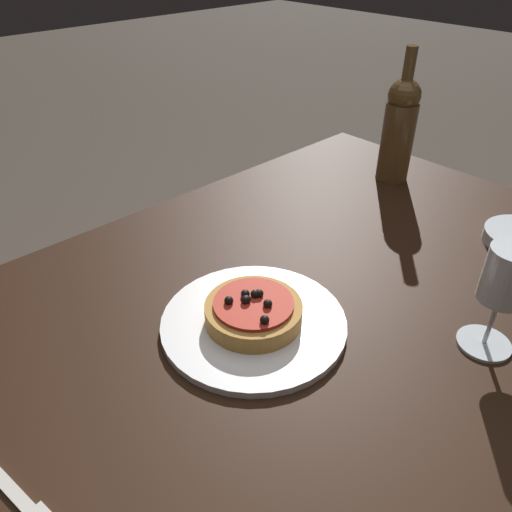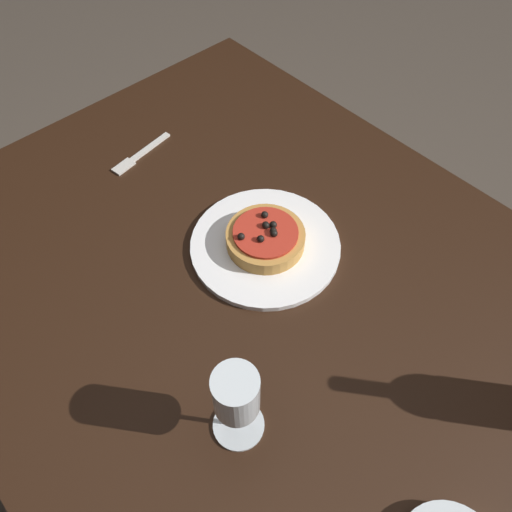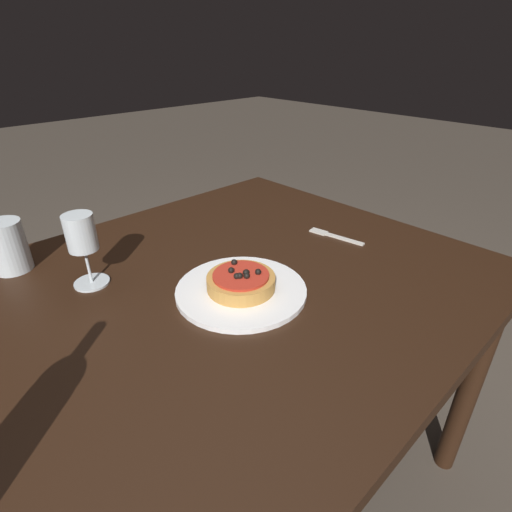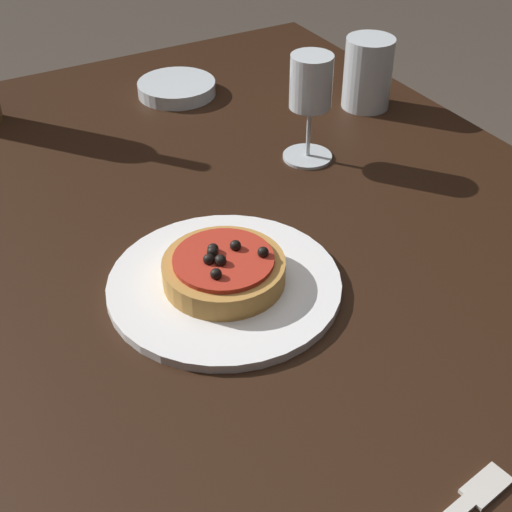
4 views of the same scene
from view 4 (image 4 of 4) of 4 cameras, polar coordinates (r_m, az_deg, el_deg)
The scene contains 6 objects.
dining_table at distance 1.02m, azimuth -0.87°, elevation -2.47°, with size 1.39×1.03×0.76m.
dinner_plate at distance 0.89m, azimuth -2.55°, elevation -2.29°, with size 0.29×0.29×0.01m.
pizza at distance 0.87m, azimuth -2.59°, elevation -1.08°, with size 0.15×0.15×0.05m.
wine_glass at distance 1.11m, azimuth 4.40°, elevation 13.20°, with size 0.08×0.08×0.17m.
water_cup at distance 1.32m, azimuth 8.94°, elevation 14.26°, with size 0.09×0.09×0.13m.
side_bowl at distance 1.38m, azimuth -6.36°, elevation 13.20°, with size 0.15×0.15×0.02m.
Camera 4 is at (0.69, -0.37, 1.34)m, focal length 50.00 mm.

